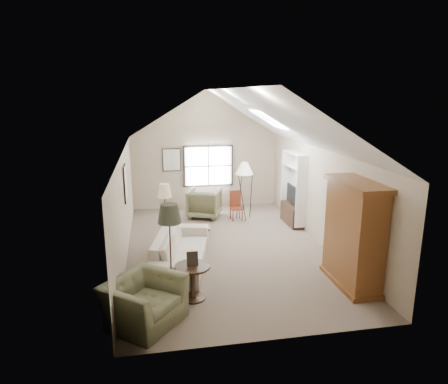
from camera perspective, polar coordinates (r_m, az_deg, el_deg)
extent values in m
cube|color=brown|center=(10.39, 0.40, -8.04)|extent=(5.00, 8.00, 0.01)
cube|color=tan|center=(13.84, -2.68, 2.93)|extent=(5.00, 0.01, 2.50)
cube|color=tan|center=(6.33, 7.31, -10.81)|extent=(5.00, 0.01, 2.50)
cube|color=tan|center=(9.85, -14.03, -2.03)|extent=(0.01, 8.00, 2.50)
cube|color=tan|center=(10.73, 13.64, -0.71)|extent=(0.01, 8.00, 2.50)
cube|color=black|center=(13.78, -2.26, 3.73)|extent=(1.72, 0.08, 1.42)
cube|color=black|center=(10.02, -13.93, 1.19)|extent=(0.68, 0.04, 0.88)
cube|color=black|center=(13.63, -7.50, 4.57)|extent=(0.62, 0.04, 0.78)
cube|color=brown|center=(8.58, 18.07, -5.75)|extent=(0.60, 1.50, 2.20)
cube|color=white|center=(12.13, 9.90, 0.68)|extent=(0.32, 1.30, 2.10)
cube|color=#382316|center=(12.35, 9.65, -3.17)|extent=(0.34, 1.18, 0.60)
cube|color=black|center=(12.18, 9.77, -0.38)|extent=(0.05, 0.90, 0.55)
imported|color=beige|center=(9.35, -6.14, -8.07)|extent=(1.62, 2.90, 0.80)
imported|color=#6F6F4E|center=(7.25, -11.39, -15.11)|extent=(1.62, 1.64, 0.80)
imported|color=#686848|center=(12.82, -2.82, -1.60)|extent=(1.27, 1.29, 0.92)
cube|color=#3D2B19|center=(10.75, -4.25, -6.08)|extent=(0.91, 0.59, 0.43)
imported|color=#351C15|center=(10.67, -4.27, -4.86)|extent=(0.23, 0.23, 0.05)
cylinder|color=#3A2A17|center=(7.92, -4.48, -12.70)|extent=(0.81, 0.81, 0.69)
cube|color=#652D16|center=(12.53, 1.79, -1.96)|extent=(0.38, 0.38, 0.92)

